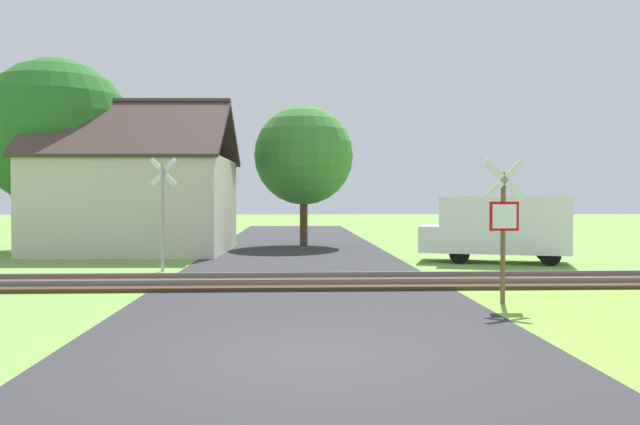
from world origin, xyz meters
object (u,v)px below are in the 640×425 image
Objects in this scene: crossing_sign_far at (163,206)px; tree_center at (304,156)px; house at (138,201)px; tree_left at (57,134)px; mail_truck at (498,226)px; stop_sign_near at (504,221)px.

tree_center is (4.40, 10.35, 2.23)m from crossing_sign_far.
tree_left is (-3.57, 0.94, 2.80)m from house.
stop_sign_near is at bearing 179.78° from mail_truck.
tree_left is at bearing -43.32° from stop_sign_near.
tree_left reaches higher than stop_sign_near.
house reaches higher than mail_truck.
mail_truck is (6.49, -8.18, -2.96)m from tree_center.
tree_left reaches higher than crossing_sign_far.
mail_truck is at bearing 28.31° from crossing_sign_far.
tree_center reaches higher than crossing_sign_far.
stop_sign_near is 0.37× the size of tree_left.
crossing_sign_far is 0.65× the size of mail_truck.
stop_sign_near is 10.27m from crossing_sign_far.
tree_left is (-14.23, 14.11, 3.18)m from stop_sign_near.
crossing_sign_far is at bearing -35.46° from stop_sign_near.
mail_truck is (13.34, -4.84, -0.85)m from house.
stop_sign_near is 0.38× the size of house.
tree_center is (-3.81, 16.51, 2.50)m from stop_sign_near.
tree_center is (6.85, 3.34, 2.11)m from house.
house is at bearing -14.76° from tree_left.
tree_left is at bearing 144.16° from crossing_sign_far.
house reaches higher than crossing_sign_far.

